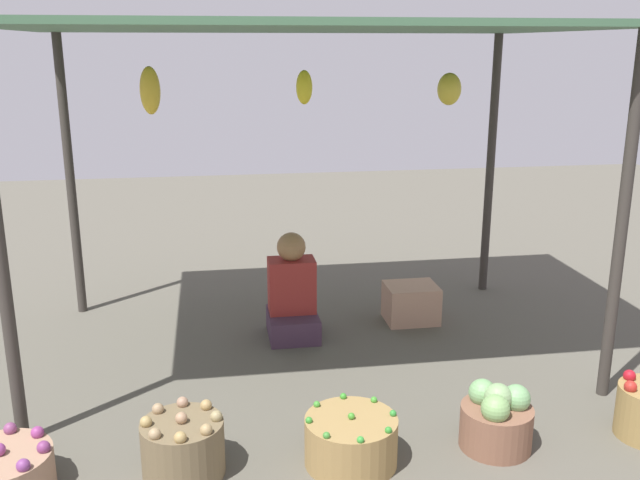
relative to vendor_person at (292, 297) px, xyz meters
name	(u,v)px	position (x,y,z in m)	size (l,w,h in m)	color
ground_plane	(307,346)	(0.08, -0.23, -0.30)	(14.00, 14.00, 0.00)	#575348
market_stall_structure	(306,49)	(0.08, -0.23, 1.76)	(3.71, 2.26, 2.21)	#38332D
vendor_person	(292,297)	(0.00, 0.00, 0.00)	(0.36, 0.44, 0.78)	#442E42
basket_purple_onions	(2,472)	(-1.61, -1.68, -0.19)	(0.48, 0.48, 0.26)	#9F795F
basket_potatoes	(183,447)	(-0.75, -1.66, -0.15)	(0.41, 0.41, 0.34)	brown
basket_green_chilies	(351,441)	(0.10, -1.70, -0.17)	(0.48, 0.48, 0.28)	#997946
basket_cabbages	(497,419)	(0.89, -1.67, -0.14)	(0.38, 0.38, 0.37)	brown
wooden_crate_near_vendor	(411,303)	(0.95, 0.13, -0.15)	(0.40, 0.33, 0.29)	tan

